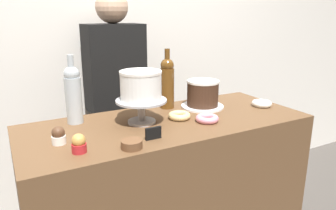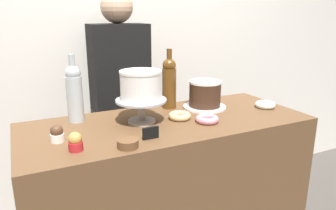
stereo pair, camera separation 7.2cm
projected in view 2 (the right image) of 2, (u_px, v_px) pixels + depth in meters
name	position (u px, v px, depth m)	size (l,w,h in m)	color
back_wall	(114.00, 38.00, 2.22)	(6.00, 0.05, 2.60)	silver
display_counter	(168.00, 206.00, 1.70)	(1.39, 0.58, 0.96)	brown
cake_stand_pedestal	(141.00, 107.00, 1.52)	(0.24, 0.24, 0.11)	#B2B2B7
white_layer_cake	(141.00, 85.00, 1.49)	(0.20, 0.20, 0.14)	white
silver_serving_platter	(204.00, 107.00, 1.78)	(0.24, 0.24, 0.01)	white
chocolate_round_cake	(205.00, 93.00, 1.75)	(0.18, 0.18, 0.14)	#3D2619
wine_bottle_clear	(74.00, 92.00, 1.52)	(0.08, 0.08, 0.33)	#B2BCC1
wine_bottle_amber	(169.00, 82.00, 1.74)	(0.08, 0.08, 0.33)	#5B3814
cupcake_chocolate	(57.00, 134.00, 1.30)	(0.06, 0.06, 0.07)	white
cupcake_caramel	(75.00, 142.00, 1.22)	(0.06, 0.06, 0.07)	red
donut_glazed	(180.00, 116.00, 1.58)	(0.11, 0.11, 0.03)	#E0C17F
donut_pink	(207.00, 119.00, 1.54)	(0.11, 0.11, 0.03)	pink
donut_sugar	(265.00, 105.00, 1.78)	(0.11, 0.11, 0.03)	silver
cookie_stack	(128.00, 144.00, 1.25)	(0.08, 0.08, 0.03)	brown
price_sign_chalkboard	(151.00, 133.00, 1.33)	(0.07, 0.01, 0.05)	black
barista_figure	(121.00, 110.00, 2.14)	(0.36, 0.22, 1.60)	black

